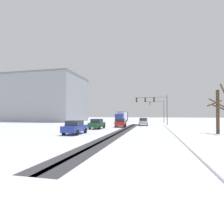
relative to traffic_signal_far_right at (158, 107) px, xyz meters
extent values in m
plane|color=silver|center=(-8.77, -44.35, -4.39)|extent=(300.00, 300.00, 0.00)
cube|color=#38383D|center=(-6.10, -27.19, -4.39)|extent=(1.03, 37.76, 0.01)
cube|color=#38383D|center=(-5.31, -27.19, -4.39)|extent=(1.20, 37.76, 0.01)
cube|color=white|center=(2.89, -28.91, -4.33)|extent=(4.00, 37.76, 0.12)
cylinder|color=slate|center=(1.49, -0.03, -1.14)|extent=(0.18, 0.18, 6.50)
cylinder|color=slate|center=(-1.23, 0.04, 1.71)|extent=(5.44, 0.26, 0.12)
cube|color=#B79319|center=(-2.32, 0.07, 1.16)|extent=(0.33, 0.25, 0.90)
sphere|color=black|center=(-2.33, -0.09, 1.46)|extent=(0.20, 0.20, 0.20)
sphere|color=orange|center=(-2.33, -0.09, 1.16)|extent=(0.20, 0.20, 0.20)
sphere|color=black|center=(-2.33, -0.09, 0.86)|extent=(0.20, 0.20, 0.20)
cylinder|color=slate|center=(1.49, -12.03, -1.14)|extent=(0.18, 0.18, 6.50)
cylinder|color=slate|center=(-1.94, -12.28, 1.71)|extent=(6.85, 0.63, 0.12)
cube|color=black|center=(-1.25, -12.23, 1.16)|extent=(0.34, 0.26, 0.90)
sphere|color=black|center=(-1.24, -12.39, 1.46)|extent=(0.20, 0.20, 0.20)
sphere|color=orange|center=(-1.24, -12.39, 1.16)|extent=(0.20, 0.20, 0.20)
sphere|color=black|center=(-1.24, -12.39, 0.86)|extent=(0.20, 0.20, 0.20)
cube|color=black|center=(-3.13, -12.37, 1.16)|extent=(0.34, 0.26, 0.90)
sphere|color=black|center=(-3.12, -12.53, 1.46)|extent=(0.20, 0.20, 0.20)
sphere|color=orange|center=(-3.12, -12.53, 1.16)|extent=(0.20, 0.20, 0.20)
sphere|color=black|center=(-3.12, -12.53, 0.86)|extent=(0.20, 0.20, 0.20)
cube|color=black|center=(-5.02, -12.51, 1.16)|extent=(0.34, 0.26, 0.90)
sphere|color=black|center=(-5.00, -12.67, 1.46)|extent=(0.20, 0.20, 0.20)
sphere|color=orange|center=(-5.00, -12.67, 1.16)|extent=(0.20, 0.20, 0.20)
sphere|color=black|center=(-5.00, -12.67, 0.86)|extent=(0.20, 0.20, 0.20)
cube|color=#B7BABF|center=(-3.49, -13.46, -3.72)|extent=(1.84, 4.16, 0.70)
cube|color=#2D3847|center=(-3.48, -13.61, -3.07)|extent=(1.62, 1.95, 0.60)
cylinder|color=black|center=(-4.34, -12.22, -4.07)|extent=(0.24, 0.65, 0.64)
cylinder|color=black|center=(-2.72, -12.16, -4.07)|extent=(0.24, 0.65, 0.64)
cylinder|color=black|center=(-4.25, -14.76, -4.07)|extent=(0.24, 0.65, 0.64)
cylinder|color=black|center=(-2.64, -14.70, -4.07)|extent=(0.24, 0.65, 0.64)
cube|color=red|center=(-7.40, -19.02, -3.72)|extent=(1.94, 4.19, 0.70)
cube|color=#2D3847|center=(-7.39, -19.17, -3.07)|extent=(1.67, 1.99, 0.60)
cylinder|color=black|center=(-8.28, -17.80, -4.07)|extent=(0.26, 0.65, 0.64)
cylinder|color=black|center=(-6.67, -17.71, -4.07)|extent=(0.26, 0.65, 0.64)
cylinder|color=black|center=(-8.13, -20.34, -4.07)|extent=(0.26, 0.65, 0.64)
cylinder|color=black|center=(-6.52, -20.25, -4.07)|extent=(0.26, 0.65, 0.64)
cube|color=#194C2D|center=(-10.41, -24.06, -3.72)|extent=(1.73, 4.11, 0.70)
cube|color=#2D3847|center=(-10.41, -24.21, -3.07)|extent=(1.58, 1.91, 0.60)
cylinder|color=black|center=(-11.20, -22.79, -4.07)|extent=(0.23, 0.64, 0.64)
cylinder|color=black|center=(-9.59, -22.80, -4.07)|extent=(0.23, 0.64, 0.64)
cylinder|color=black|center=(-11.22, -25.33, -4.07)|extent=(0.23, 0.64, 0.64)
cylinder|color=black|center=(-9.61, -25.34, -4.07)|extent=(0.23, 0.64, 0.64)
cube|color=#233899|center=(-10.45, -32.33, -3.72)|extent=(1.80, 4.14, 0.70)
cube|color=#2D3847|center=(-10.45, -32.48, -3.07)|extent=(1.61, 1.94, 0.60)
cylinder|color=black|center=(-11.29, -31.08, -4.07)|extent=(0.24, 0.65, 0.64)
cylinder|color=black|center=(-9.67, -31.04, -4.07)|extent=(0.24, 0.65, 0.64)
cylinder|color=black|center=(-11.23, -33.62, -4.07)|extent=(0.24, 0.65, 0.64)
cylinder|color=black|center=(-9.61, -33.58, -4.07)|extent=(0.24, 0.65, 0.64)
cube|color=#284793|center=(-12.42, 12.69, -2.46)|extent=(2.66, 11.04, 2.90)
cube|color=#283342|center=(-12.42, 12.69, -2.11)|extent=(2.69, 10.16, 0.90)
cylinder|color=black|center=(-11.18, 8.86, -3.91)|extent=(0.31, 0.96, 0.96)
cylinder|color=black|center=(-13.55, 8.83, -3.91)|extent=(0.31, 0.96, 0.96)
cylinder|color=black|center=(-11.28, 16.01, -3.91)|extent=(0.31, 0.96, 0.96)
cylinder|color=black|center=(-13.66, 15.97, -3.91)|extent=(0.31, 0.96, 0.96)
cube|color=#233899|center=(-10.32, -4.86, -2.92)|extent=(2.10, 2.20, 2.10)
cube|color=silver|center=(-10.31, -1.16, -2.67)|extent=(2.21, 5.20, 2.60)
cylinder|color=black|center=(-9.30, -4.43, -3.97)|extent=(0.28, 0.84, 0.84)
cylinder|color=black|center=(-11.33, -4.42, -3.97)|extent=(0.28, 0.84, 0.84)
cylinder|color=black|center=(-9.29, 0.26, -3.97)|extent=(0.28, 0.84, 0.84)
cylinder|color=black|center=(-11.32, 0.27, -3.97)|extent=(0.28, 0.84, 0.84)
cylinder|color=#4C3828|center=(6.07, -28.37, -1.77)|extent=(0.38, 0.38, 5.25)
cylinder|color=#4C3828|center=(6.06, -29.14, -1.30)|extent=(1.61, 0.21, 0.82)
cylinder|color=#4C3828|center=(6.53, -28.80, 0.76)|extent=(1.09, 1.15, 1.39)
cylinder|color=#4C3828|center=(5.75, -29.10, -0.74)|extent=(1.60, 0.82, 1.17)
cylinder|color=#4C3828|center=(5.96, -27.52, -0.68)|extent=(1.77, 0.38, 0.82)
cube|color=#9399A3|center=(-38.72, 4.11, 3.33)|extent=(25.18, 17.92, 15.44)
cube|color=slate|center=(-38.72, 4.11, 11.30)|extent=(25.48, 18.22, 0.50)
camera|label=1|loc=(-1.41, -51.73, -2.11)|focal=28.37mm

